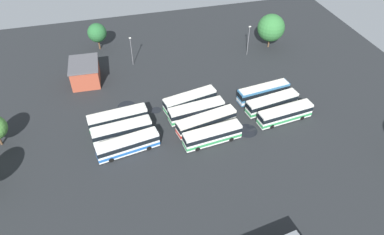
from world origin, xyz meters
TOP-DOWN VIEW (x-y plane):
  - ground_plane at (0.00, 0.00)m, footprint 112.42×112.42m
  - bus_row0_slot1 at (-15.84, -4.39)m, footprint 12.37×4.07m
  - bus_row0_slot2 at (-16.08, -0.31)m, footprint 12.13×4.34m
  - bus_row0_slot3 at (-17.18, 3.78)m, footprint 12.22×3.98m
  - bus_row1_slot0 at (0.85, -5.84)m, footprint 12.20×4.97m
  - bus_row1_slot1 at (0.44, -1.96)m, footprint 12.23×3.97m
  - bus_row1_slot2 at (-0.57, 1.86)m, footprint 12.96×4.95m
  - bus_row1_slot3 at (-0.56, 6.03)m, footprint 11.90×3.89m
  - bus_row2_slot0 at (16.70, -3.84)m, footprint 12.32×3.79m
  - bus_row2_slot1 at (16.33, 0.18)m, footprint 12.01×3.78m
  - bus_row2_slot2 at (15.71, 4.42)m, footprint 12.26×4.54m
  - depot_building at (22.49, -21.85)m, footprint 7.15×9.01m
  - lamp_post_far_corner at (10.63, -26.42)m, footprint 0.56×0.28m
  - lamp_post_by_building at (-19.66, -23.58)m, footprint 0.56×0.28m
  - tree_south_edge at (-26.97, -25.93)m, footprint 7.28×7.28m
  - tree_northeast at (18.39, -36.90)m, footprint 5.04×5.04m
  - puddle_back_corner at (8.31, -6.60)m, footprint 2.29×2.29m
  - puddle_between_rows at (14.40, -9.59)m, footprint 4.06×4.06m
  - puddle_front_lane at (-8.53, 4.78)m, footprint 4.19×4.19m
  - puddle_near_shelter at (-18.33, -9.00)m, footprint 2.04×2.04m
  - puddle_centre_drain at (-17.91, 1.67)m, footprint 3.07×3.07m

SIDE VIEW (x-z plane):
  - ground_plane at x=0.00m, z-range 0.00..0.00m
  - puddle_back_corner at x=8.31m, z-range 0.00..0.01m
  - puddle_between_rows at x=14.40m, z-range 0.00..0.01m
  - puddle_front_lane at x=-8.53m, z-range 0.00..0.01m
  - puddle_near_shelter at x=-18.33m, z-range 0.00..0.01m
  - puddle_centre_drain at x=-17.91m, z-range 0.00..0.01m
  - bus_row1_slot3 at x=-0.56m, z-range 0.10..3.59m
  - bus_row2_slot1 at x=16.33m, z-range 0.10..3.59m
  - bus_row0_slot2 at x=-16.08m, z-range 0.10..3.59m
  - bus_row1_slot0 at x=0.85m, z-range 0.10..3.59m
  - bus_row0_slot3 at x=-17.18m, z-range 0.10..3.59m
  - bus_row2_slot2 at x=15.71m, z-range 0.10..3.59m
  - bus_row1_slot1 at x=0.44m, z-range 0.10..3.59m
  - bus_row2_slot0 at x=16.70m, z-range 0.10..3.59m
  - bus_row0_slot1 at x=-15.84m, z-range 0.10..3.59m
  - bus_row1_slot2 at x=-0.57m, z-range 0.10..3.59m
  - depot_building at x=22.49m, z-range 0.02..5.11m
  - lamp_post_far_corner at x=10.63m, z-range 0.41..8.14m
  - lamp_post_by_building at x=-19.66m, z-range 0.41..8.65m
  - tree_northeast at x=18.39m, z-range 1.15..8.53m
  - tree_south_edge at x=-26.97m, z-range 1.05..10.43m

